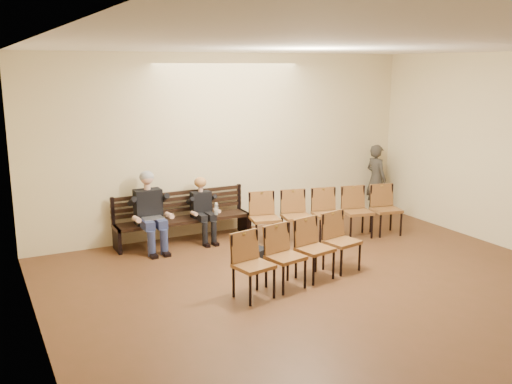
# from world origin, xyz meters

# --- Properties ---
(ground) EXTENTS (10.00, 10.00, 0.00)m
(ground) POSITION_xyz_m (0.00, 0.00, 0.00)
(ground) COLOR #55311D
(ground) RESTS_ON ground
(room_walls) EXTENTS (8.02, 10.01, 3.51)m
(room_walls) POSITION_xyz_m (0.00, 0.79, 2.54)
(room_walls) COLOR beige
(room_walls) RESTS_ON ground
(bench) EXTENTS (2.60, 0.90, 0.45)m
(bench) POSITION_xyz_m (-1.11, 4.65, 0.23)
(bench) COLOR black
(bench) RESTS_ON ground
(seated_man) EXTENTS (0.60, 0.83, 1.43)m
(seated_man) POSITION_xyz_m (-1.78, 4.53, 0.72)
(seated_man) COLOR black
(seated_man) RESTS_ON ground
(seated_woman) EXTENTS (0.46, 0.64, 1.07)m
(seated_woman) POSITION_xyz_m (-0.76, 4.53, 0.53)
(seated_woman) COLOR black
(seated_woman) RESTS_ON ground
(laptop) EXTENTS (0.41, 0.35, 0.26)m
(laptop) POSITION_xyz_m (-1.77, 4.37, 0.58)
(laptop) COLOR silver
(laptop) RESTS_ON bench
(water_bottle) EXTENTS (0.07, 0.07, 0.23)m
(water_bottle) POSITION_xyz_m (-0.61, 4.23, 0.57)
(water_bottle) COLOR silver
(water_bottle) RESTS_ON bench
(bag) EXTENTS (0.42, 0.36, 0.26)m
(bag) POSITION_xyz_m (-0.44, 2.90, 0.13)
(bag) COLOR black
(bag) RESTS_ON ground
(passerby) EXTENTS (0.48, 0.68, 1.78)m
(passerby) POSITION_xyz_m (3.50, 4.75, 0.89)
(passerby) COLOR #35312B
(passerby) RESTS_ON ground
(chair_row_front) EXTENTS (3.05, 1.11, 0.98)m
(chair_row_front) POSITION_xyz_m (1.39, 3.55, 0.49)
(chair_row_front) COLOR brown
(chair_row_front) RESTS_ON ground
(chair_row_back) EXTENTS (2.37, 0.97, 0.95)m
(chair_row_back) POSITION_xyz_m (-0.25, 1.84, 0.48)
(chair_row_back) COLOR brown
(chair_row_back) RESTS_ON ground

